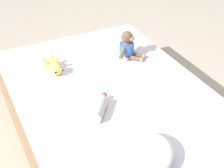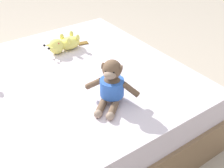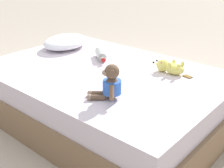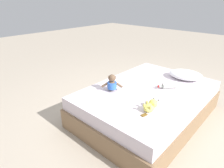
{
  "view_description": "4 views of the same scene",
  "coord_description": "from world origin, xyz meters",
  "px_view_note": "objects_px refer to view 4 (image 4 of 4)",
  "views": [
    {
      "loc": [
        0.89,
        1.78,
        1.86
      ],
      "look_at": [
        0.0,
        0.0,
        0.49
      ],
      "focal_mm": 53.55,
      "sensor_mm": 36.0,
      "label": 1
    },
    {
      "loc": [
        -1.27,
        0.28,
        1.33
      ],
      "look_at": [
        -0.33,
        -0.38,
        0.54
      ],
      "focal_mm": 44.96,
      "sensor_mm": 36.0,
      "label": 2
    },
    {
      "loc": [
        -1.65,
        -1.52,
        1.31
      ],
      "look_at": [
        -0.33,
        -0.38,
        0.54
      ],
      "focal_mm": 47.55,
      "sensor_mm": 36.0,
      "label": 3
    },
    {
      "loc": [
        1.23,
        -2.08,
        1.59
      ],
      "look_at": [
        -0.33,
        -0.38,
        0.54
      ],
      "focal_mm": 30.7,
      "sensor_mm": 36.0,
      "label": 4
    }
  ],
  "objects_px": {
    "pillow": "(186,75)",
    "plush_monkey": "(112,84)",
    "plush_yellow_creature": "(151,106)",
    "glass_bottle": "(169,86)",
    "bed": "(147,103)"
  },
  "relations": [
    {
      "from": "bed",
      "to": "pillow",
      "type": "bearing_deg",
      "value": 72.61
    },
    {
      "from": "bed",
      "to": "plush_monkey",
      "type": "bearing_deg",
      "value": -131.9
    },
    {
      "from": "bed",
      "to": "plush_monkey",
      "type": "distance_m",
      "value": 0.6
    },
    {
      "from": "pillow",
      "to": "plush_monkey",
      "type": "bearing_deg",
      "value": -117.29
    },
    {
      "from": "plush_monkey",
      "to": "bed",
      "type": "bearing_deg",
      "value": 48.1
    },
    {
      "from": "bed",
      "to": "plush_yellow_creature",
      "type": "xyz_separation_m",
      "value": [
        0.31,
        -0.43,
        0.27
      ]
    },
    {
      "from": "plush_yellow_creature",
      "to": "glass_bottle",
      "type": "bearing_deg",
      "value": 99.71
    },
    {
      "from": "plush_yellow_creature",
      "to": "glass_bottle",
      "type": "xyz_separation_m",
      "value": [
        -0.11,
        0.64,
        -0.01
      ]
    },
    {
      "from": "pillow",
      "to": "plush_yellow_creature",
      "type": "bearing_deg",
      "value": -85.58
    },
    {
      "from": "plush_monkey",
      "to": "plush_yellow_creature",
      "type": "xyz_separation_m",
      "value": [
        0.64,
        -0.06,
        -0.05
      ]
    },
    {
      "from": "plush_monkey",
      "to": "plush_yellow_creature",
      "type": "height_order",
      "value": "plush_monkey"
    },
    {
      "from": "bed",
      "to": "plush_yellow_creature",
      "type": "bearing_deg",
      "value": -54.66
    },
    {
      "from": "plush_yellow_creature",
      "to": "plush_monkey",
      "type": "bearing_deg",
      "value": 174.6
    },
    {
      "from": "bed",
      "to": "pillow",
      "type": "xyz_separation_m",
      "value": [
        0.22,
        0.7,
        0.29
      ]
    },
    {
      "from": "pillow",
      "to": "glass_bottle",
      "type": "relative_size",
      "value": 2.24
    }
  ]
}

